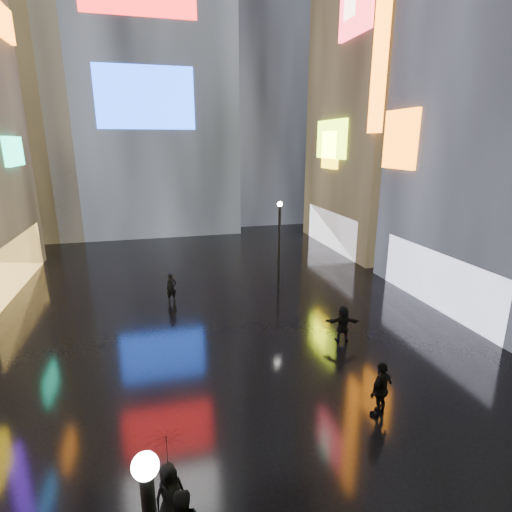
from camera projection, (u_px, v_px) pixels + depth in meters
name	position (u px, v px, depth m)	size (l,w,h in m)	color
ground	(218.00, 306.00, 21.31)	(140.00, 140.00, 0.00)	black
building_right_far	(398.00, 67.00, 30.65)	(10.28, 12.00, 28.00)	black
tower_main	(138.00, 2.00, 37.13)	(16.00, 14.20, 42.00)	black
tower_flank_right	(257.00, 60.00, 43.02)	(12.00, 12.00, 34.00)	black
tower_flank_left	(15.00, 88.00, 34.83)	(10.00, 10.00, 26.00)	black
lamp_far	(279.00, 240.00, 23.21)	(0.30, 0.30, 5.20)	black
pedestrian_3	(381.00, 389.00, 12.56)	(1.10, 0.46, 1.89)	black
pedestrian_4	(170.00, 494.00, 9.03)	(0.75, 0.49, 1.53)	black
pedestrian_5	(343.00, 324.00, 17.38)	(1.50, 0.48, 1.62)	black
pedestrian_6	(172.00, 288.00, 21.68)	(0.59, 0.39, 1.62)	black
umbrella_2	(166.00, 451.00, 8.71)	(0.89, 0.90, 0.81)	black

